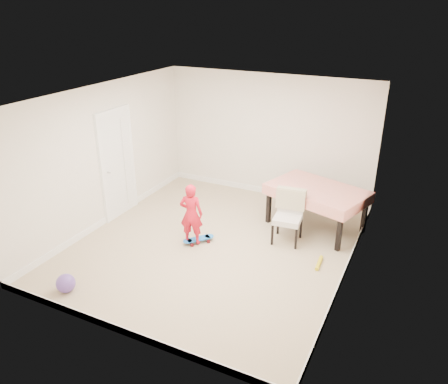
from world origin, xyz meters
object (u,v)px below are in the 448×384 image
at_px(dining_table, 316,208).
at_px(child, 191,216).
at_px(skateboard, 199,240).
at_px(balloon, 66,283).
at_px(dining_chair, 288,217).

distance_m(dining_table, child, 2.34).
bearing_deg(skateboard, balloon, -167.22).
bearing_deg(child, dining_chair, -165.47).
relative_size(dining_table, child, 1.56).
height_order(dining_table, dining_chair, dining_chair).
bearing_deg(balloon, skateboard, 63.21).
bearing_deg(skateboard, dining_table, -9.34).
relative_size(skateboard, child, 0.52).
height_order(dining_chair, balloon, dining_chair).
distance_m(dining_table, dining_chair, 0.79).
bearing_deg(child, skateboard, -147.76).
distance_m(skateboard, balloon, 2.33).
xyz_separation_m(dining_table, child, (-1.75, -1.54, 0.15)).
bearing_deg(dining_chair, dining_table, 61.98).
bearing_deg(dining_chair, skateboard, -157.60).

